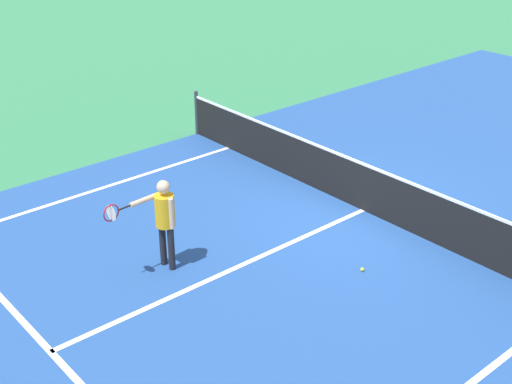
% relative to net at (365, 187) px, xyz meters
% --- Properties ---
extents(ground_plane, '(60.00, 60.00, 0.00)m').
position_rel_net_xyz_m(ground_plane, '(0.00, 0.00, -0.49)').
color(ground_plane, '#337F51').
extents(court_surface_inbounds, '(10.62, 24.40, 0.00)m').
position_rel_net_xyz_m(court_surface_inbounds, '(0.00, 0.00, -0.49)').
color(court_surface_inbounds, '#234C93').
rests_on(court_surface_inbounds, ground_plane).
extents(line_service_near, '(8.22, 0.10, 0.01)m').
position_rel_net_xyz_m(line_service_near, '(0.00, -6.40, -0.49)').
color(line_service_near, white).
rests_on(line_service_near, ground_plane).
extents(line_center_service, '(0.10, 6.40, 0.01)m').
position_rel_net_xyz_m(line_center_service, '(0.00, -3.20, -0.49)').
color(line_center_service, white).
rests_on(line_center_service, ground_plane).
extents(net, '(10.70, 0.09, 1.07)m').
position_rel_net_xyz_m(net, '(0.00, 0.00, 0.00)').
color(net, '#33383D').
rests_on(net, ground_plane).
extents(player_near, '(0.44, 1.18, 1.56)m').
position_rel_net_xyz_m(player_near, '(-0.77, -3.97, 0.47)').
color(player_near, black).
rests_on(player_near, ground_plane).
extents(tennis_ball_near_net, '(0.07, 0.07, 0.07)m').
position_rel_net_xyz_m(tennis_ball_near_net, '(1.42, -1.64, -0.46)').
color(tennis_ball_near_net, '#CCE033').
rests_on(tennis_ball_near_net, ground_plane).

